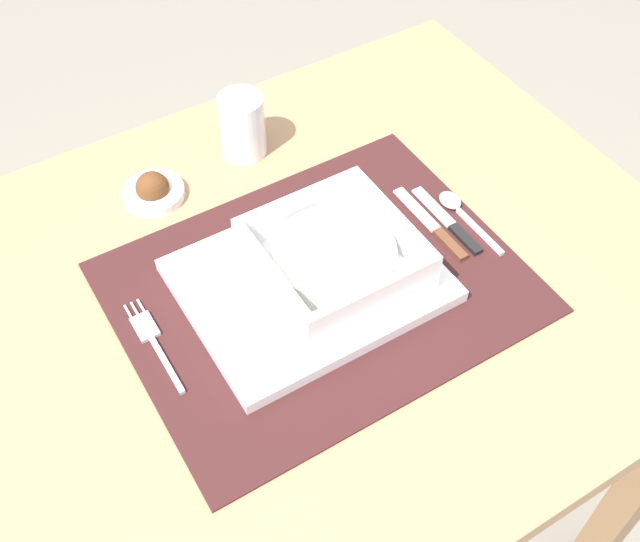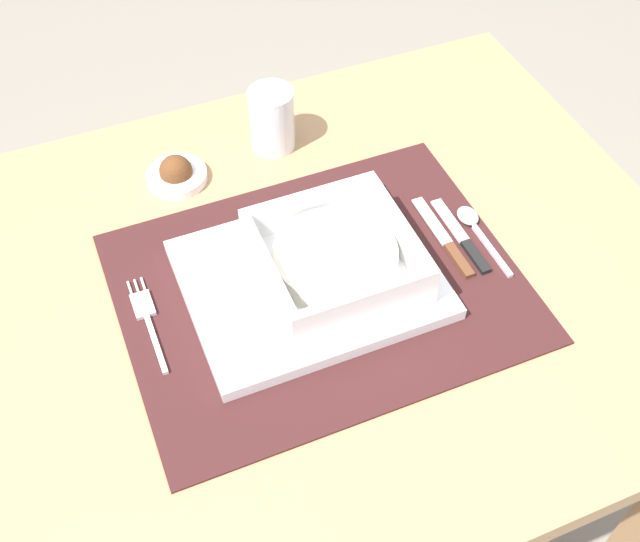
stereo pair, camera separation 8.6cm
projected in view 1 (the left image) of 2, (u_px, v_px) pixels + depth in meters
The scene contains 11 objects.
ground_plane at pixel (319, 526), 1.46m from camera, with size 6.00×6.00×0.00m, color gray.
dining_table at pixel (319, 335), 0.98m from camera, with size 0.86×0.71×0.74m.
placemat at pixel (320, 287), 0.88m from camera, with size 0.44×0.35×0.00m, color #381919.
serving_plate at pixel (309, 280), 0.88m from camera, with size 0.28×0.22×0.02m, color white.
porridge_bowl at pixel (334, 259), 0.86m from camera, with size 0.17×0.17×0.05m.
fork at pixel (151, 338), 0.83m from camera, with size 0.02×0.14×0.00m.
spoon at pixel (456, 207), 0.96m from camera, with size 0.02×0.12×0.01m.
butter_knife at pixel (451, 224), 0.94m from camera, with size 0.01×0.13×0.01m.
bread_knife at pixel (434, 227), 0.94m from camera, with size 0.01×0.13×0.01m.
drinking_glass at pixel (243, 127), 1.00m from camera, with size 0.06×0.06×0.09m.
condiment_saucer at pixel (153, 190), 0.97m from camera, with size 0.08×0.08×0.04m.
Camera 1 is at (-0.30, -0.49, 1.43)m, focal length 43.76 mm.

